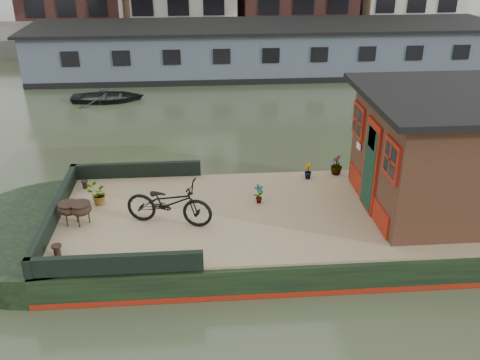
{
  "coord_description": "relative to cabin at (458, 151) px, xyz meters",
  "views": [
    {
      "loc": [
        -2.99,
        -9.58,
        6.0
      ],
      "look_at": [
        -2.18,
        0.5,
        1.15
      ],
      "focal_mm": 40.0,
      "sensor_mm": 36.0,
      "label": 1
    }
  ],
  "objects": [
    {
      "name": "bow_bulwark",
      "position": [
        -7.25,
        0.0,
        -1.05
      ],
      "size": [
        3.0,
        4.0,
        0.35
      ],
      "color": "black",
      "rests_on": "houseboat_deck"
    },
    {
      "name": "bicycle",
      "position": [
        -5.82,
        -0.31,
        -0.77
      ],
      "size": [
        1.84,
        1.06,
        0.91
      ],
      "primitive_type": "imported",
      "rotation": [
        0.0,
        0.0,
        1.29
      ],
      "color": "black",
      "rests_on": "houseboat_deck"
    },
    {
      "name": "potted_plant_a",
      "position": [
        -3.98,
        0.39,
        -1.01
      ],
      "size": [
        0.27,
        0.24,
        0.43
      ],
      "primitive_type": "imported",
      "rotation": [
        0.0,
        0.0,
        0.49
      ],
      "color": "brown",
      "rests_on": "houseboat_deck"
    },
    {
      "name": "potted_plant_b",
      "position": [
        -2.7,
        1.53,
        -1.04
      ],
      "size": [
        0.2,
        0.23,
        0.37
      ],
      "primitive_type": "imported",
      "rotation": [
        0.0,
        0.0,
        1.75
      ],
      "color": "brown",
      "rests_on": "houseboat_deck"
    },
    {
      "name": "potted_plant_d",
      "position": [
        -1.99,
        1.7,
        -0.99
      ],
      "size": [
        0.28,
        0.28,
        0.48
      ],
      "primitive_type": "imported",
      "rotation": [
        0.0,
        0.0,
        4.68
      ],
      "color": "brown",
      "rests_on": "houseboat_deck"
    },
    {
      "name": "dinghy",
      "position": [
        -8.58,
        10.22,
        -1.6
      ],
      "size": [
        2.72,
        1.97,
        0.56
      ],
      "primitive_type": "imported",
      "rotation": [
        0.0,
        0.0,
        1.59
      ],
      "color": "black",
      "rests_on": "ground"
    },
    {
      "name": "houseboat_hull",
      "position": [
        -3.52,
        0.0,
        -1.6
      ],
      "size": [
        14.01,
        4.02,
        0.6
      ],
      "color": "black",
      "rests_on": "ground"
    },
    {
      "name": "far_houseboat",
      "position": [
        -2.19,
        14.0,
        -0.91
      ],
      "size": [
        20.4,
        4.4,
        2.11
      ],
      "color": "#45515C",
      "rests_on": "ground"
    },
    {
      "name": "ground",
      "position": [
        -2.19,
        0.0,
        -1.88
      ],
      "size": [
        120.0,
        120.0,
        0.0
      ],
      "primitive_type": "plane",
      "color": "#26301E",
      "rests_on": "ground"
    },
    {
      "name": "cabin",
      "position": [
        0.0,
        0.0,
        0.0
      ],
      "size": [
        4.0,
        3.5,
        2.42
      ],
      "color": "black",
      "rests_on": "houseboat_deck"
    },
    {
      "name": "houseboat_deck",
      "position": [
        -2.19,
        0.0,
        -1.25
      ],
      "size": [
        11.8,
        3.8,
        0.05
      ],
      "primitive_type": "cube",
      "color": "#947D5B",
      "rests_on": "houseboat_hull"
    },
    {
      "name": "brazier_front",
      "position": [
        -7.55,
        -0.21,
        -1.0
      ],
      "size": [
        0.47,
        0.47,
        0.46
      ],
      "primitive_type": null,
      "rotation": [
        0.0,
        0.0,
        -0.12
      ],
      "color": "black",
      "rests_on": "houseboat_deck"
    },
    {
      "name": "brazier_rear",
      "position": [
        -7.79,
        -0.16,
        -1.0
      ],
      "size": [
        0.47,
        0.47,
        0.45
      ],
      "primitive_type": null,
      "rotation": [
        0.0,
        0.0,
        0.14
      ],
      "color": "black",
      "rests_on": "houseboat_deck"
    },
    {
      "name": "quay",
      "position": [
        -2.19,
        20.5,
        -1.43
      ],
      "size": [
        60.0,
        6.0,
        0.9
      ],
      "primitive_type": "cube",
      "color": "#47443F",
      "rests_on": "ground"
    },
    {
      "name": "potted_plant_c",
      "position": [
        -7.35,
        0.6,
        -1.0
      ],
      "size": [
        0.54,
        0.52,
        0.46
      ],
      "primitive_type": "imported",
      "rotation": [
        0.0,
        0.0,
        3.68
      ],
      "color": "brown",
      "rests_on": "houseboat_deck"
    },
    {
      "name": "bollard_port",
      "position": [
        -7.79,
        1.41,
        -1.14
      ],
      "size": [
        0.16,
        0.16,
        0.18
      ],
      "primitive_type": "cylinder",
      "color": "black",
      "rests_on": "houseboat_deck"
    },
    {
      "name": "bollard_stbd",
      "position": [
        -7.79,
        -1.3,
        -1.12
      ],
      "size": [
        0.18,
        0.18,
        0.21
      ],
      "primitive_type": "cylinder",
      "color": "black",
      "rests_on": "houseboat_deck"
    }
  ]
}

